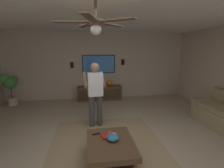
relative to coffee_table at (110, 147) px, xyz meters
The scene contains 17 objects.
ground_plane 0.38m from the coffee_table, 14.15° to the right, with size 8.94×8.94×0.00m, color tan.
wall_back_tv 4.14m from the coffee_table, ahead, with size 0.10×7.28×2.63m, color #BCA893.
ceiling_slab 2.39m from the coffee_table, 14.15° to the right, with size 7.65×7.28×0.10m, color white.
area_rug 0.35m from the coffee_table, ahead, with size 3.12×2.32×0.01m, color #9E8460.
coffee_table is the anchor object (origin of this frame).
media_console 3.68m from the coffee_table, ahead, with size 0.45×1.70×0.55m.
tv 4.07m from the coffee_table, ahead, with size 0.05×1.28×0.72m.
person_standing 1.60m from the coffee_table, ahead, with size 0.57×0.58×1.64m.
potted_plant_tall 4.61m from the coffee_table, 41.41° to the left, with size 0.54×0.52×1.15m.
bowl 0.17m from the coffee_table, 48.12° to the right, with size 0.22×0.22×0.10m, color teal.
remote_white 0.28m from the coffee_table, 17.16° to the right, with size 0.15×0.04×0.02m, color white.
remote_black 0.38m from the coffee_table, 39.47° to the left, with size 0.15×0.04×0.02m, color black.
book 0.20m from the coffee_table, ahead, with size 0.22×0.16×0.04m, color red.
vase_round 3.76m from the coffee_table, ahead, with size 0.22×0.22×0.22m, color orange.
wall_speaker_left 4.24m from the coffee_table, 15.26° to the right, with size 0.06×0.12×0.22m, color black.
wall_speaker_right 4.18m from the coffee_table, 13.40° to the left, with size 0.06×0.12×0.22m, color black.
ceiling_fan 2.02m from the coffee_table, 110.24° to the left, with size 1.17×1.11×0.46m.
Camera 1 is at (-2.73, 0.41, 1.94)m, focal length 25.97 mm.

